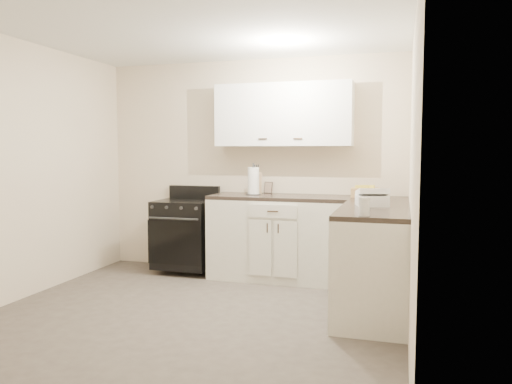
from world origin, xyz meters
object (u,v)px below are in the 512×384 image
(knife_block, at_px, (256,183))
(paper_towel, at_px, (253,181))
(countertop_grill, at_px, (372,201))
(stove, at_px, (185,234))
(wicker_basket, at_px, (365,193))

(knife_block, height_order, paper_towel, paper_towel)
(knife_block, xyz_separation_m, countertop_grill, (1.35, -0.86, -0.08))
(stove, xyz_separation_m, wicker_basket, (2.08, 0.10, 0.53))
(paper_towel, height_order, wicker_basket, paper_towel)
(stove, xyz_separation_m, paper_towel, (0.84, 0.03, 0.63))
(stove, distance_m, paper_towel, 1.05)
(paper_towel, xyz_separation_m, wicker_basket, (1.24, 0.06, -0.11))
(stove, height_order, paper_towel, paper_towel)
(knife_block, bearing_deg, stove, -172.26)
(knife_block, distance_m, paper_towel, 0.07)
(knife_block, xyz_separation_m, paper_towel, (-0.01, -0.06, 0.03))
(knife_block, distance_m, countertop_grill, 1.60)
(paper_towel, distance_m, countertop_grill, 1.58)
(stove, distance_m, wicker_basket, 2.14)
(wicker_basket, bearing_deg, knife_block, 179.85)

